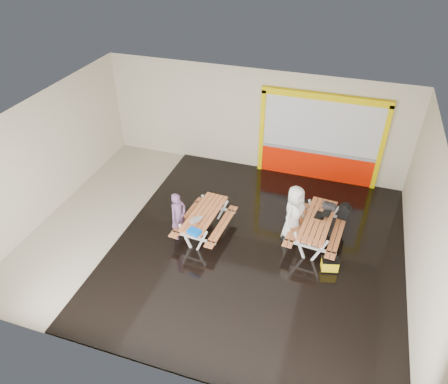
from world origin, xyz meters
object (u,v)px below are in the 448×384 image
(fluke_bag, at_px, (330,265))
(laptop_left, at_px, (196,220))
(picnic_table_left, at_px, (205,218))
(toolbox, at_px, (329,206))
(picnic_table_right, at_px, (317,225))
(person_right, at_px, (294,214))
(laptop_right, at_px, (322,215))
(backpack, at_px, (344,212))
(person_left, at_px, (178,216))
(dark_case, at_px, (290,238))
(blue_pouch, at_px, (194,232))

(fluke_bag, bearing_deg, laptop_left, -179.92)
(laptop_left, distance_m, fluke_bag, 3.60)
(picnic_table_left, distance_m, toolbox, 3.41)
(picnic_table_right, distance_m, toolbox, 0.67)
(person_right, xyz_separation_m, laptop_right, (0.73, 0.17, 0.01))
(person_right, bearing_deg, picnic_table_right, -69.75)
(picnic_table_left, relative_size, laptop_right, 4.41)
(laptop_right, height_order, backpack, backpack)
(person_right, bearing_deg, picnic_table_left, 125.57)
(picnic_table_left, height_order, toolbox, toolbox)
(fluke_bag, bearing_deg, picnic_table_left, 173.59)
(person_left, height_order, laptop_left, person_left)
(person_left, xyz_separation_m, dark_case, (2.91, 0.80, -0.65))
(dark_case, xyz_separation_m, fluke_bag, (1.15, -0.81, 0.10))
(picnic_table_left, bearing_deg, blue_pouch, -87.12)
(dark_case, bearing_deg, person_right, 87.99)
(toolbox, bearing_deg, laptop_right, -108.66)
(toolbox, xyz_separation_m, fluke_bag, (0.28, -1.56, -0.65))
(picnic_table_left, distance_m, backpack, 3.83)
(laptop_right, distance_m, toolbox, 0.42)
(blue_pouch, xyz_separation_m, backpack, (3.57, 2.12, -0.08))
(backpack, distance_m, dark_case, 1.65)
(laptop_left, xyz_separation_m, fluke_bag, (3.56, 0.01, -0.56))
(person_left, xyz_separation_m, toolbox, (3.79, 1.56, 0.09))
(laptop_right, bearing_deg, picnic_table_right, -115.10)
(laptop_left, height_order, laptop_right, laptop_right)
(laptop_right, height_order, dark_case, laptop_right)
(picnic_table_right, xyz_separation_m, laptop_right, (0.08, 0.18, 0.24))
(blue_pouch, xyz_separation_m, dark_case, (2.28, 1.29, -0.67))
(person_left, relative_size, blue_pouch, 4.28)
(person_left, xyz_separation_m, fluke_bag, (4.06, -0.01, -0.55))
(laptop_left, relative_size, fluke_bag, 0.74)
(person_right, bearing_deg, fluke_bag, -109.98)
(toolbox, relative_size, backpack, 0.73)
(backpack, bearing_deg, laptop_right, -139.06)
(picnic_table_right, height_order, fluke_bag, picnic_table_right)
(picnic_table_left, height_order, dark_case, picnic_table_left)
(person_right, height_order, toolbox, person_right)
(dark_case, distance_m, fluke_bag, 1.41)
(person_left, relative_size, person_right, 0.83)
(laptop_right, xyz_separation_m, fluke_bag, (0.41, -1.16, -0.62))
(person_left, distance_m, person_right, 3.08)
(person_right, distance_m, laptop_right, 0.75)
(picnic_table_left, height_order, fluke_bag, picnic_table_left)
(picnic_table_left, xyz_separation_m, person_left, (-0.60, -0.38, 0.21))
(picnic_table_right, height_order, laptop_right, laptop_right)
(laptop_left, distance_m, backpack, 4.05)
(laptop_left, relative_size, dark_case, 0.87)
(picnic_table_left, bearing_deg, person_left, -147.24)
(picnic_table_left, xyz_separation_m, dark_case, (2.32, 0.42, -0.45))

